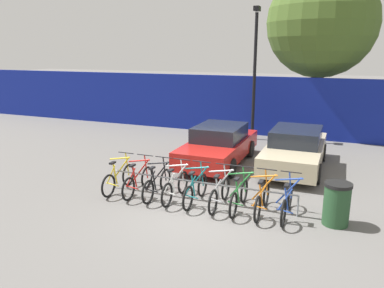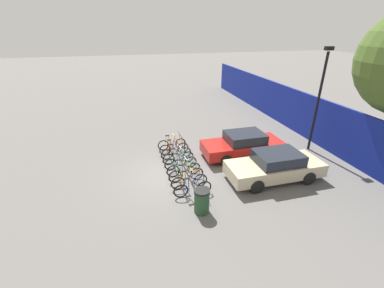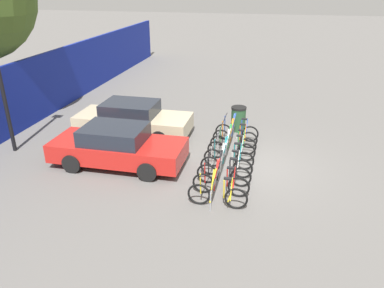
{
  "view_description": "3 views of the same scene",
  "coord_description": "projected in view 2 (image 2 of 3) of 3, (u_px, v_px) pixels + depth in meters",
  "views": [
    {
      "loc": [
        3.06,
        -8.21,
        3.99
      ],
      "look_at": [
        -1.12,
        2.05,
        1.22
      ],
      "focal_mm": 35.0,
      "sensor_mm": 36.0,
      "label": 1
    },
    {
      "loc": [
        10.97,
        -1.88,
        6.78
      ],
      "look_at": [
        -1.88,
        1.52,
        0.65
      ],
      "focal_mm": 24.0,
      "sensor_mm": 36.0,
      "label": 2
    },
    {
      "loc": [
        -11.67,
        -0.74,
        5.9
      ],
      "look_at": [
        -0.31,
        1.81,
        0.73
      ],
      "focal_mm": 35.0,
      "sensor_mm": 36.0,
      "label": 3
    }
  ],
  "objects": [
    {
      "name": "bicycle_blue",
      "position": [
        193.0,
        188.0,
        11.12
      ],
      "size": [
        0.68,
        1.71,
        1.05
      ],
      "rotation": [
        0.0,
        0.0,
        0.05
      ],
      "color": "black",
      "rests_on": "ground"
    },
    {
      "name": "ground_plane",
      "position": [
        172.0,
        174.0,
        12.91
      ],
      "size": [
        120.0,
        120.0,
        0.0
      ],
      "primitive_type": "plane",
      "color": "#605E5B"
    },
    {
      "name": "lamp_post",
      "position": [
        319.0,
        96.0,
        14.17
      ],
      "size": [
        0.24,
        0.44,
        5.84
      ],
      "color": "black",
      "rests_on": "ground"
    },
    {
      "name": "car_red",
      "position": [
        243.0,
        145.0,
        14.46
      ],
      "size": [
        1.91,
        4.5,
        1.4
      ],
      "color": "red",
      "rests_on": "ground"
    },
    {
      "name": "bicycle_yellow",
      "position": [
        172.0,
        144.0,
        15.33
      ],
      "size": [
        0.68,
        1.71,
        1.05
      ],
      "rotation": [
        0.0,
        0.0,
        0.03
      ],
      "color": "black",
      "rests_on": "ground"
    },
    {
      "name": "bicycle_green",
      "position": [
        186.0,
        174.0,
        12.17
      ],
      "size": [
        0.68,
        1.71,
        1.05
      ],
      "rotation": [
        0.0,
        0.0,
        -0.01
      ],
      "color": "black",
      "rests_on": "ground"
    },
    {
      "name": "bicycle_red",
      "position": [
        174.0,
        148.0,
        14.77
      ],
      "size": [
        0.68,
        1.71,
        1.05
      ],
      "rotation": [
        0.0,
        0.0,
        0.0
      ],
      "color": "black",
      "rests_on": "ground"
    },
    {
      "name": "hoarding_wall",
      "position": [
        336.0,
        130.0,
        14.53
      ],
      "size": [
        36.0,
        0.16,
        2.82
      ],
      "primitive_type": "cube",
      "color": "navy",
      "rests_on": "ground"
    },
    {
      "name": "trash_bin",
      "position": [
        202.0,
        201.0,
        10.08
      ],
      "size": [
        0.63,
        0.63,
        1.03
      ],
      "color": "#234728",
      "rests_on": "ground"
    },
    {
      "name": "car_beige",
      "position": [
        275.0,
        166.0,
        12.26
      ],
      "size": [
        1.91,
        4.58,
        1.4
      ],
      "color": "#C1B28E",
      "rests_on": "ground"
    },
    {
      "name": "bike_rack",
      "position": [
        183.0,
        160.0,
        13.21
      ],
      "size": [
        5.35,
        0.04,
        0.57
      ],
      "color": "gray",
      "rests_on": "ground"
    },
    {
      "name": "bicycle_white",
      "position": [
        178.0,
        157.0,
        13.74
      ],
      "size": [
        0.68,
        1.71,
        1.05
      ],
      "rotation": [
        0.0,
        0.0,
        0.05
      ],
      "color": "black",
      "rests_on": "ground"
    },
    {
      "name": "bicycle_orange",
      "position": [
        189.0,
        181.0,
        11.65
      ],
      "size": [
        0.68,
        1.71,
        1.05
      ],
      "rotation": [
        0.0,
        0.0,
        0.06
      ],
      "color": "black",
      "rests_on": "ground"
    },
    {
      "name": "bicycle_silver",
      "position": [
        184.0,
        169.0,
        12.63
      ],
      "size": [
        0.68,
        1.71,
        1.05
      ],
      "rotation": [
        0.0,
        0.0,
        0.04
      ],
      "color": "black",
      "rests_on": "ground"
    },
    {
      "name": "bicycle_teal",
      "position": [
        181.0,
        162.0,
        13.22
      ],
      "size": [
        0.68,
        1.71,
        1.05
      ],
      "rotation": [
        0.0,
        0.0,
        0.07
      ],
      "color": "black",
      "rests_on": "ground"
    },
    {
      "name": "bicycle_black",
      "position": [
        176.0,
        153.0,
        14.23
      ],
      "size": [
        0.68,
        1.71,
        1.05
      ],
      "rotation": [
        0.0,
        0.0,
        0.02
      ],
      "color": "black",
      "rests_on": "ground"
    }
  ]
}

